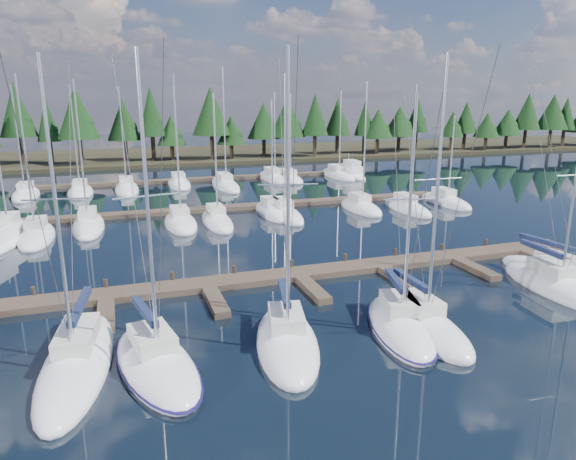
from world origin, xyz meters
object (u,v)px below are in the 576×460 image
object	(u,v)px
front_sailboat_6	(567,278)
front_sailboat_1	(156,363)
front_sailboat_2	(287,341)
motor_yacht_right	(351,174)
main_dock	(300,277)
front_sailboat_3	(422,324)
front_sailboat_4	(400,325)
front_sailboat_0	(77,362)
front_sailboat_5	(554,286)

from	to	relation	value
front_sailboat_6	front_sailboat_1	bearing A→B (deg)	-174.16
front_sailboat_2	motor_yacht_right	world-z (taller)	front_sailboat_2
front_sailboat_1	front_sailboat_2	distance (m)	6.12
main_dock	motor_yacht_right	distance (m)	44.67
main_dock	front_sailboat_6	bearing A→B (deg)	-20.10
front_sailboat_3	front_sailboat_4	world-z (taller)	front_sailboat_3
front_sailboat_0	front_sailboat_5	distance (m)	27.53
front_sailboat_5	front_sailboat_0	bearing A→B (deg)	-178.70
front_sailboat_1	front_sailboat_3	xyz separation A→B (m)	(13.33, -0.34, 0.01)
front_sailboat_6	motor_yacht_right	xyz separation A→B (m)	(5.90, 44.75, 0.16)
front_sailboat_0	front_sailboat_6	size ratio (longest dim) A/B	0.88
front_sailboat_2	motor_yacht_right	xyz separation A→B (m)	(25.83, 47.30, 0.17)
main_dock	front_sailboat_0	distance (m)	15.07
front_sailboat_3	front_sailboat_5	distance (m)	11.12
front_sailboat_3	front_sailboat_4	distance (m)	1.17
front_sailboat_2	front_sailboat_5	xyz separation A→B (m)	(18.10, 1.76, -0.01)
front_sailboat_4	front_sailboat_5	world-z (taller)	front_sailboat_5
main_dock	front_sailboat_0	size ratio (longest dim) A/B	3.13
main_dock	front_sailboat_6	xyz separation A→B (m)	(16.19, -5.92, 0.10)
front_sailboat_1	front_sailboat_6	bearing A→B (deg)	5.84
front_sailboat_2	front_sailboat_5	distance (m)	18.19
front_sailboat_4	motor_yacht_right	distance (m)	51.41
front_sailboat_3	front_sailboat_5	size ratio (longest dim) A/B	1.09
main_dock	front_sailboat_1	size ratio (longest dim) A/B	3.09
front_sailboat_2	front_sailboat_4	size ratio (longest dim) A/B	1.15
front_sailboat_4	front_sailboat_6	xyz separation A→B (m)	(13.86, 2.72, 0.02)
main_dock	front_sailboat_5	xyz separation A→B (m)	(14.37, -6.72, 0.08)
front_sailboat_1	front_sailboat_0	bearing A→B (deg)	159.27
front_sailboat_0	front_sailboat_6	xyz separation A→B (m)	(29.35, 1.42, 0.02)
front_sailboat_1	front_sailboat_4	distance (m)	12.19
front_sailboat_0	front_sailboat_1	bearing A→B (deg)	-20.73
front_sailboat_2	motor_yacht_right	bearing A→B (deg)	61.36
front_sailboat_2	front_sailboat_6	distance (m)	20.09
front_sailboat_6	front_sailboat_3	bearing A→B (deg)	-166.73
main_dock	front_sailboat_5	size ratio (longest dim) A/B	3.33
front_sailboat_5	front_sailboat_6	size ratio (longest dim) A/B	0.83
front_sailboat_1	motor_yacht_right	world-z (taller)	front_sailboat_1
front_sailboat_0	front_sailboat_2	bearing A→B (deg)	-6.89
main_dock	front_sailboat_4	xyz separation A→B (m)	(2.33, -8.64, 0.07)
front_sailboat_2	front_sailboat_5	bearing A→B (deg)	5.56
motor_yacht_right	front_sailboat_1	bearing A→B (deg)	-123.98
front_sailboat_3	front_sailboat_6	distance (m)	13.07
main_dock	front_sailboat_2	size ratio (longest dim) A/B	3.04
motor_yacht_right	front_sailboat_2	bearing A→B (deg)	-118.64
front_sailboat_3	motor_yacht_right	xyz separation A→B (m)	(18.62, 47.75, 0.17)
main_dock	front_sailboat_3	distance (m)	9.57
front_sailboat_0	front_sailboat_5	xyz separation A→B (m)	(27.52, 0.62, 0.00)
front_sailboat_4	front_sailboat_5	bearing A→B (deg)	9.08
front_sailboat_0	motor_yacht_right	size ratio (longest dim) A/B	1.69
main_dock	front_sailboat_0	bearing A→B (deg)	-150.85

